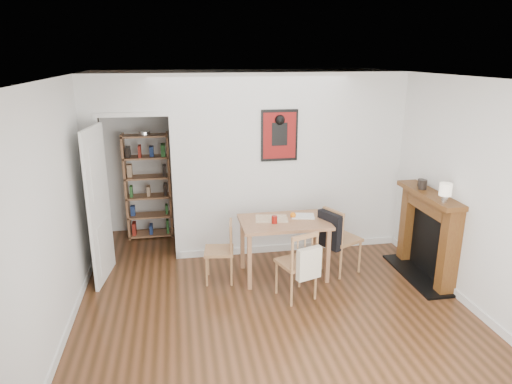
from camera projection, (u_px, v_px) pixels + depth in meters
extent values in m
plane|color=brown|center=(269.00, 299.00, 5.51)|extent=(5.20, 5.20, 0.00)
plane|color=silver|center=(239.00, 150.00, 7.58)|extent=(4.50, 0.00, 4.50)
plane|color=silver|center=(360.00, 327.00, 2.68)|extent=(4.50, 0.00, 4.50)
plane|color=silver|center=(59.00, 208.00, 4.76)|extent=(0.00, 5.20, 5.20)
plane|color=silver|center=(453.00, 187.00, 5.50)|extent=(0.00, 5.20, 5.20)
plane|color=silver|center=(272.00, 78.00, 4.75)|extent=(5.20, 5.20, 0.00)
cube|color=silver|center=(290.00, 165.00, 6.54)|extent=(3.35, 0.10, 2.60)
cube|color=silver|center=(94.00, 174.00, 6.10)|extent=(0.25, 0.10, 2.60)
cube|color=silver|center=(132.00, 95.00, 5.89)|extent=(0.90, 0.10, 0.55)
cube|color=silver|center=(103.00, 193.00, 6.19)|extent=(0.06, 0.14, 2.05)
cube|color=silver|center=(175.00, 189.00, 6.35)|extent=(0.06, 0.14, 2.05)
cube|color=silver|center=(289.00, 247.00, 6.85)|extent=(3.35, 0.02, 0.10)
cube|color=silver|center=(62.00, 345.00, 4.56)|extent=(0.02, 4.00, 0.10)
cube|color=silver|center=(468.00, 304.00, 5.30)|extent=(0.02, 4.00, 0.10)
cube|color=white|center=(99.00, 206.00, 5.76)|extent=(0.15, 0.80, 2.00)
cube|color=black|center=(279.00, 136.00, 6.32)|extent=(0.52, 0.02, 0.72)
cube|color=maroon|center=(280.00, 136.00, 6.31)|extent=(0.46, 0.00, 0.64)
cube|color=#A3704C|center=(284.00, 222.00, 5.89)|extent=(1.14, 0.72, 0.04)
cube|color=#A3704C|center=(249.00, 262.00, 5.64)|extent=(0.05, 0.05, 0.73)
cube|color=#A3704C|center=(328.00, 256.00, 5.80)|extent=(0.05, 0.05, 0.73)
cube|color=#A3704C|center=(242.00, 243.00, 6.20)|extent=(0.05, 0.05, 0.73)
cube|color=#A3704C|center=(314.00, 238.00, 6.37)|extent=(0.05, 0.05, 0.73)
cube|color=black|center=(329.00, 230.00, 5.91)|extent=(0.25, 0.38, 0.48)
cube|color=beige|center=(307.00, 262.00, 5.22)|extent=(0.31, 0.19, 0.38)
cube|color=#A3704C|center=(126.00, 187.00, 7.12)|extent=(0.04, 0.28, 1.68)
cube|color=#A3704C|center=(170.00, 185.00, 7.23)|extent=(0.04, 0.28, 1.68)
cube|color=#A3704C|center=(152.00, 234.00, 7.41)|extent=(0.71, 0.28, 0.03)
cube|color=#A3704C|center=(149.00, 196.00, 7.23)|extent=(0.71, 0.28, 0.03)
cube|color=#A3704C|center=(145.00, 136.00, 6.94)|extent=(0.71, 0.28, 0.03)
cube|color=maroon|center=(148.00, 186.00, 7.18)|extent=(0.62, 0.23, 0.23)
cube|color=brown|center=(449.00, 253.00, 5.47)|extent=(0.20, 0.16, 1.10)
cube|color=brown|center=(409.00, 224.00, 6.41)|extent=(0.20, 0.16, 1.10)
cube|color=brown|center=(430.00, 195.00, 5.77)|extent=(0.30, 1.21, 0.06)
cube|color=brown|center=(431.00, 204.00, 5.81)|extent=(0.20, 0.85, 0.20)
cube|color=black|center=(431.00, 244.00, 5.98)|extent=(0.08, 0.81, 0.88)
cube|color=black|center=(419.00, 274.00, 6.09)|extent=(0.45, 1.25, 0.03)
cylinder|color=maroon|center=(274.00, 220.00, 5.78)|extent=(0.07, 0.07, 0.09)
sphere|color=orange|center=(293.00, 215.00, 5.97)|extent=(0.08, 0.08, 0.08)
cube|color=beige|center=(272.00, 219.00, 5.94)|extent=(0.46, 0.37, 0.00)
cube|color=silver|center=(303.00, 216.00, 6.03)|extent=(0.34, 0.28, 0.01)
cylinder|color=silver|center=(444.00, 199.00, 5.36)|extent=(0.07, 0.07, 0.08)
cylinder|color=beige|center=(446.00, 189.00, 5.33)|extent=(0.15, 0.15, 0.15)
cylinder|color=black|center=(423.00, 185.00, 5.87)|extent=(0.11, 0.11, 0.13)
cylinder|color=black|center=(421.00, 183.00, 6.00)|extent=(0.08, 0.08, 0.10)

